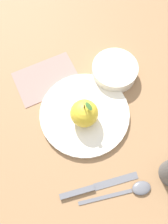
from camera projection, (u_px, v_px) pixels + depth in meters
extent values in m
plane|color=olive|center=(83.00, 131.00, 0.65)|extent=(2.40, 2.40, 0.00)
cylinder|color=silver|center=(84.00, 114.00, 0.66)|extent=(0.25, 0.25, 0.01)
torus|color=silver|center=(84.00, 113.00, 0.66)|extent=(0.25, 0.25, 0.01)
sphere|color=gold|center=(85.00, 113.00, 0.61)|extent=(0.08, 0.08, 0.08)
cylinder|color=#4C3319|center=(85.00, 107.00, 0.57)|extent=(0.00, 0.00, 0.02)
ellipsoid|color=#386628|center=(89.00, 106.00, 0.57)|extent=(0.02, 0.03, 0.01)
cylinder|color=silver|center=(114.00, 71.00, 0.70)|extent=(0.14, 0.14, 0.04)
torus|color=silver|center=(115.00, 68.00, 0.68)|extent=(0.14, 0.14, 0.01)
cylinder|color=#B7AF9F|center=(115.00, 68.00, 0.68)|extent=(0.11, 0.11, 0.01)
cube|color=#59595E|center=(116.00, 181.00, 0.59)|extent=(0.12, 0.05, 0.00)
cube|color=#59595E|center=(77.00, 192.00, 0.58)|extent=(0.09, 0.04, 0.01)
ellipsoid|color=#59595E|center=(141.00, 188.00, 0.58)|extent=(0.06, 0.05, 0.01)
cube|color=#59595E|center=(105.00, 197.00, 0.58)|extent=(0.14, 0.05, 0.01)
cube|color=gray|center=(47.00, 79.00, 0.71)|extent=(0.22, 0.20, 0.00)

